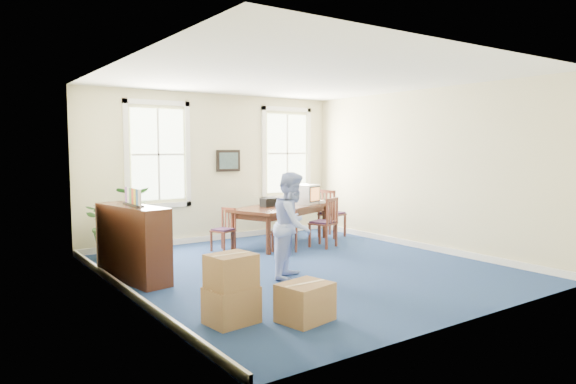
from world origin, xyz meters
TOP-DOWN VIEW (x-y plane):
  - floor at (0.00, 0.00)m, footprint 6.50×6.50m
  - ceiling at (0.00, 0.00)m, footprint 6.50×6.50m
  - wall_back at (0.00, 3.25)m, footprint 6.50×0.00m
  - wall_front at (0.00, -3.25)m, footprint 6.50×0.00m
  - wall_left at (-3.00, 0.00)m, footprint 0.00×6.50m
  - wall_right at (3.00, 0.00)m, footprint 0.00×6.50m
  - baseboard_back at (0.00, 3.22)m, footprint 6.00×0.04m
  - baseboard_left at (-2.97, 0.00)m, footprint 0.04×6.50m
  - baseboard_right at (2.97, 0.00)m, footprint 0.04×6.50m
  - window_left at (-1.30, 3.23)m, footprint 1.40×0.12m
  - window_right at (1.90, 3.23)m, footprint 1.40×0.12m
  - wall_picture at (0.30, 3.20)m, footprint 0.58×0.06m
  - conference_table at (0.96, 2.07)m, footprint 2.60×1.86m
  - crt_tv at (1.66, 2.13)m, footprint 0.60×0.63m
  - game_console at (1.98, 2.07)m, footprint 0.20×0.24m
  - equipment_bag at (0.69, 2.13)m, footprint 0.37×0.26m
  - chair_near_left at (0.47, 1.26)m, footprint 0.41×0.41m
  - chair_near_right at (1.44, 1.26)m, footprint 0.59×0.59m
  - chair_end_left at (-0.44, 2.07)m, footprint 0.49×0.49m
  - chair_end_right at (2.36, 2.07)m, footprint 0.60×0.60m
  - man at (-0.50, -0.38)m, footprint 1.03×1.00m
  - credenza at (-2.63, 0.87)m, footprint 0.72×1.61m
  - brochure_rack at (-2.61, 0.87)m, footprint 0.18×0.65m
  - potted_plant at (-2.33, 2.66)m, footprint 1.22×1.08m
  - cardboard_boxes at (-2.11, -1.61)m, footprint 1.77×1.77m

SIDE VIEW (x-z plane):
  - floor at x=0.00m, z-range 0.00..0.00m
  - baseboard_back at x=0.00m, z-range 0.00..0.12m
  - baseboard_left at x=-2.97m, z-range 0.00..0.12m
  - baseboard_right at x=2.97m, z-range 0.00..0.12m
  - conference_table at x=0.96m, z-range 0.00..0.81m
  - chair_near_left at x=0.47m, z-range 0.00..0.84m
  - chair_end_left at x=-0.44m, z-range 0.00..0.85m
  - cardboard_boxes at x=-2.11m, z-range 0.00..0.86m
  - chair_near_right at x=1.44m, z-range 0.00..1.02m
  - chair_end_right at x=2.36m, z-range 0.00..1.09m
  - credenza at x=-2.63m, z-range 0.00..1.22m
  - potted_plant at x=-2.33m, z-range 0.00..1.33m
  - man at x=-0.50m, z-range 0.00..1.66m
  - game_console at x=1.98m, z-range 0.81..0.86m
  - equipment_bag at x=0.69m, z-range 0.81..0.98m
  - crt_tv at x=1.66m, z-range 0.81..1.23m
  - brochure_rack at x=-2.61m, z-range 1.22..1.50m
  - wall_back at x=0.00m, z-range -1.65..4.85m
  - wall_front at x=0.00m, z-range -1.65..4.85m
  - wall_left at x=-3.00m, z-range -1.65..4.85m
  - wall_right at x=3.00m, z-range -1.65..4.85m
  - wall_picture at x=0.30m, z-range 1.51..1.99m
  - window_left at x=-1.30m, z-range 0.80..3.00m
  - window_right at x=1.90m, z-range 0.80..3.00m
  - ceiling at x=0.00m, z-range 3.20..3.20m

